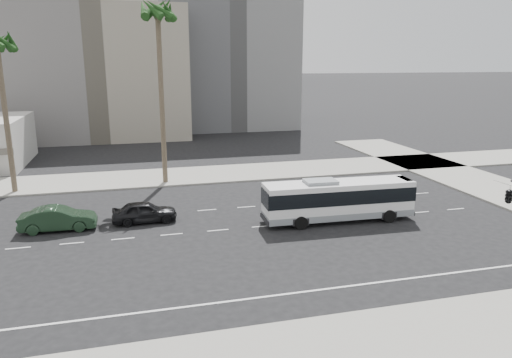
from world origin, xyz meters
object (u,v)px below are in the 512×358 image
object	(u,v)px
city_bus	(338,199)
car_b	(58,219)
car_a	(145,212)
palm_near	(158,15)

from	to	relation	value
city_bus	car_b	size ratio (longest dim) A/B	2.20
city_bus	car_a	distance (m)	13.32
car_b	car_a	bearing A→B (deg)	-86.58
city_bus	car_a	xyz separation A→B (m)	(-12.92, 3.10, -0.83)
car_a	palm_near	distance (m)	17.34
car_b	palm_near	bearing A→B (deg)	-34.55
car_b	palm_near	xyz separation A→B (m)	(7.69, 10.64, 13.63)
city_bus	car_a	world-z (taller)	city_bus
city_bus	palm_near	xyz separation A→B (m)	(-10.74, 13.54, 12.85)
city_bus	palm_near	bearing A→B (deg)	130.43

